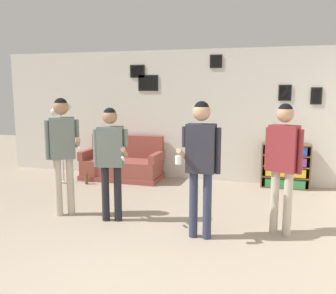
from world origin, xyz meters
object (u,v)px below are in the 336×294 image
Objects in this scene: bookshelf at (286,166)px; person_player_foreground_center at (111,153)px; couch at (123,165)px; bottle_on_floor at (87,179)px; floor_lamp at (61,128)px; person_watcher_holding_cup at (201,155)px; person_player_foreground_left at (62,143)px; person_spectator_near_bookshelf at (283,155)px.

person_player_foreground_center reaches higher than bookshelf.
bottle_on_floor is at bearing -128.81° from couch.
person_watcher_holding_cup reaches higher than floor_lamp.
floor_lamp is at bearing -148.86° from couch.
person_player_foreground_left reaches higher than person_watcher_holding_cup.
person_spectator_near_bookshelf is at bearing 3.87° from person_player_foreground_center.
person_spectator_near_bookshelf is at bearing -23.51° from bottle_on_floor.
bottle_on_floor is (-3.84, -0.84, -0.33)m from bookshelf.
person_player_foreground_left is 1.01× the size of person_watcher_holding_cup.
bookshelf is at bearing 87.50° from person_spectator_near_bookshelf.
person_player_foreground_left is at bearing -141.56° from bookshelf.
bottle_on_floor is at bearing -167.65° from bookshelf.
person_spectator_near_bookshelf is (3.21, -2.27, 0.77)m from couch.
bottle_on_floor is (-0.58, 1.75, -1.00)m from person_player_foreground_left.
person_player_foreground_center is 6.32× the size of bottle_on_floor.
bottle_on_floor is at bearing -1.31° from floor_lamp.
bookshelf is at bearing 12.35° from bottle_on_floor.
person_watcher_holding_cup is (3.26, -2.06, -0.03)m from floor_lamp.
person_spectator_near_bookshelf reaches higher than person_player_foreground_center.
person_player_foreground_left is 3.15m from person_spectator_near_bookshelf.
person_spectator_near_bookshelf reaches higher than bottle_on_floor.
person_spectator_near_bookshelf is at bearing -21.00° from floor_lamp.
bookshelf is 0.52× the size of person_spectator_near_bookshelf.
person_spectator_near_bookshelf is 6.63× the size of bottle_on_floor.
person_player_foreground_left is (1.11, -1.76, -0.02)m from floor_lamp.
bookshelf is 2.55m from person_spectator_near_bookshelf.
person_player_foreground_center is 1.39m from person_watcher_holding_cup.
person_player_foreground_left is at bearing -177.75° from person_spectator_near_bookshelf.
bookshelf is 3.65m from person_player_foreground_center.
person_player_foreground_left reaches higher than person_spectator_near_bookshelf.
person_spectator_near_bookshelf is (4.26, -1.64, -0.06)m from floor_lamp.
person_player_foreground_left is 2.10m from bottle_on_floor.
person_player_foreground_center is (-2.46, -2.62, 0.58)m from bookshelf.
floor_lamp is 2.08m from person_player_foreground_left.
floor_lamp is 2.62m from person_player_foreground_center.
person_watcher_holding_cup is 1.08m from person_spectator_near_bookshelf.
person_watcher_holding_cup is at bearing -110.91° from bookshelf.
couch is at bearing 91.46° from person_player_foreground_left.
person_spectator_near_bookshelf is (-0.11, -2.46, 0.64)m from bookshelf.
couch is 1.86× the size of bookshelf.
person_spectator_near_bookshelf is (1.00, 0.43, -0.03)m from person_watcher_holding_cup.
person_watcher_holding_cup is (1.36, -0.27, 0.08)m from person_player_foreground_center.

